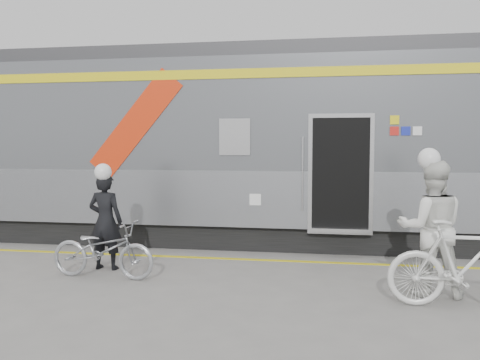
% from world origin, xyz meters
% --- Properties ---
extents(ground, '(90.00, 90.00, 0.00)m').
position_xyz_m(ground, '(0.00, 0.00, 0.00)').
color(ground, slate).
rests_on(ground, ground).
extents(train, '(24.00, 3.17, 4.10)m').
position_xyz_m(train, '(-0.70, 4.19, 2.05)').
color(train, black).
rests_on(train, ground).
extents(safety_strip, '(24.00, 0.12, 0.01)m').
position_xyz_m(safety_strip, '(0.00, 2.15, 0.00)').
color(safety_strip, yellow).
rests_on(safety_strip, ground).
extents(man, '(0.62, 0.42, 1.63)m').
position_xyz_m(man, '(-2.43, 1.06, 0.82)').
color(man, black).
rests_on(man, ground).
extents(bicycle_left, '(1.74, 0.69, 0.90)m').
position_xyz_m(bicycle_left, '(-2.23, 0.51, 0.45)').
color(bicycle_left, '#A5A8AD').
rests_on(bicycle_left, ground).
extents(woman, '(0.92, 0.72, 1.89)m').
position_xyz_m(woman, '(2.68, 0.42, 0.94)').
color(woman, silver).
rests_on(woman, ground).
extents(bicycle_right, '(1.91, 0.55, 1.14)m').
position_xyz_m(bicycle_right, '(2.98, -0.13, 0.57)').
color(bicycle_right, silver).
rests_on(bicycle_right, ground).
extents(helmet_man, '(0.28, 0.28, 0.28)m').
position_xyz_m(helmet_man, '(-2.43, 1.06, 1.77)').
color(helmet_man, white).
rests_on(helmet_man, man).
extents(helmet_woman, '(0.30, 0.30, 0.30)m').
position_xyz_m(helmet_woman, '(2.68, 0.42, 2.04)').
color(helmet_woman, white).
rests_on(helmet_woman, woman).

